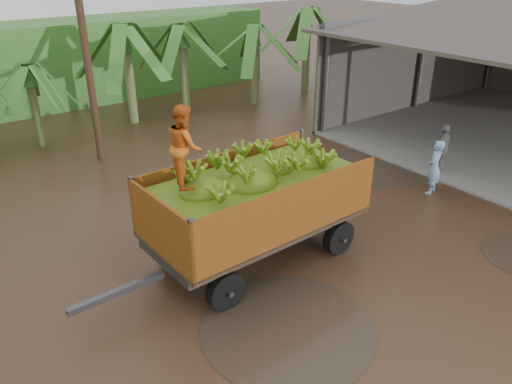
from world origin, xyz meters
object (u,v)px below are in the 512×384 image
Objects in this scene: banana_trailer at (256,201)px; man_blue at (434,167)px; utility_pole at (85,43)px; man_grey at (443,149)px.

banana_trailer is 4.21× the size of man_blue.
banana_trailer is 6.18m from man_blue.
banana_trailer reaches higher than man_blue.
banana_trailer is at bearing -86.16° from utility_pole.
utility_pole is at bearing -71.55° from man_blue.
banana_trailer is 8.35m from utility_pole.
banana_trailer reaches higher than man_grey.
man_blue is at bearing -4.75° from banana_trailer.
man_blue is at bearing -51.32° from utility_pole.
utility_pole is (-0.54, 7.99, 2.35)m from banana_trailer.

